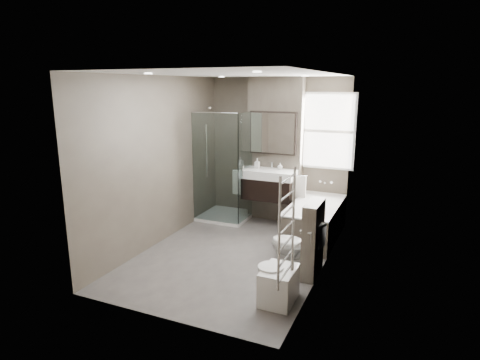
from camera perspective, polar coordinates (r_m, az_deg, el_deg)
The scene contains 15 objects.
room at distance 5.72m, azimuth -0.61°, elevation 1.72°, with size 2.70×3.90×2.70m.
vanity_pier at distance 7.35m, azimuth 5.06°, elevation 4.26°, with size 1.00×0.25×2.60m, color #514A40.
vanity at distance 7.14m, azimuth 4.08°, elevation -0.58°, with size 0.95×0.47×0.66m.
mirror_cabinet at distance 7.15m, azimuth 4.70°, elevation 6.68°, with size 0.86×0.08×0.76m.
towel_left at distance 7.32m, azimuth -0.11°, elevation -0.36°, with size 0.24×0.06×0.44m, color silver.
towel_right at distance 6.96m, azimuth 8.37°, elevation -1.22°, with size 0.24×0.06×0.44m, color silver.
shower_enclosure at distance 7.41m, azimuth -1.64°, elevation -2.03°, with size 0.90×0.90×2.00m.
bathtub at distance 6.71m, azimuth 10.58°, elevation -5.47°, with size 0.75×1.60×0.57m.
window at distance 7.17m, azimuth 12.27°, elevation 6.80°, with size 0.98×0.06×1.33m.
toilet at distance 5.46m, azimuth 7.79°, elevation -9.32°, with size 0.40×0.71×0.72m, color white.
cistern_box at distance 5.35m, azimuth 10.33°, elevation -8.28°, with size 0.19×0.55×1.00m.
bidet at distance 4.80m, azimuth 5.48°, elevation -14.54°, with size 0.43×0.50×0.52m.
towel_radiator at distance 3.90m, azimuth 6.64°, elevation -6.71°, with size 0.03×0.49×1.10m.
soap_bottle_a at distance 7.19m, azimuth 2.47°, elevation 2.38°, with size 0.08×0.08×0.18m, color white.
soap_bottle_b at distance 7.12m, azimuth 5.72°, elevation 1.98°, with size 0.09×0.09×0.12m, color white.
Camera 1 is at (2.29, -5.11, 2.45)m, focal length 30.00 mm.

